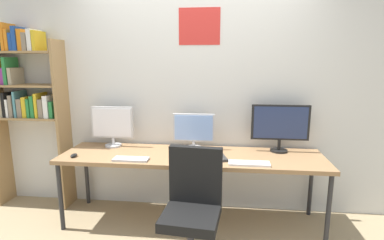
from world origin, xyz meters
name	(u,v)px	position (x,y,z in m)	size (l,w,h in m)	color
wall_back	(196,95)	(0.00, 1.02, 1.30)	(5.05, 0.11, 2.60)	silver
desk	(191,159)	(0.00, 0.60, 0.69)	(2.65, 0.68, 0.74)	#936D47
bookshelf	(23,91)	(-1.92, 0.83, 1.34)	(0.83, 0.28, 2.07)	#9E7A4C
office_chair	(192,221)	(0.08, -0.09, 0.40)	(0.52, 0.52, 0.99)	#2D2D33
monitor_left	(112,125)	(-0.90, 0.81, 0.98)	(0.47, 0.18, 0.45)	silver
monitor_center	(194,130)	(0.00, 0.81, 0.95)	(0.44, 0.18, 0.38)	silver
monitor_right	(280,125)	(0.90, 0.81, 1.02)	(0.59, 0.18, 0.50)	black
keyboard_left	(131,159)	(-0.56, 0.37, 0.75)	(0.34, 0.13, 0.02)	silver
keyboard_right	(249,163)	(0.56, 0.37, 0.75)	(0.38, 0.13, 0.02)	silver
computer_mouse	(74,155)	(-1.15, 0.40, 0.76)	(0.06, 0.10, 0.03)	black
laptop_closed	(209,158)	(0.19, 0.48, 0.75)	(0.32, 0.22, 0.02)	#2D2D2D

